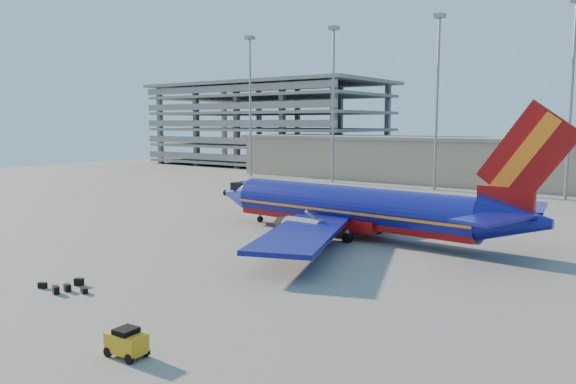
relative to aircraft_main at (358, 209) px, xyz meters
The scene contains 7 objects.
ground 6.12m from the aircraft_main, 134.81° to the right, with size 220.00×220.00×0.00m, color slate.
terminal_building 54.50m from the aircraft_main, 83.51° to the left, with size 122.00×16.00×8.50m.
parking_garage 96.65m from the aircraft_main, 133.18° to the left, with size 62.00×32.00×21.40m.
light_mast_row 44.66m from the aircraft_main, 88.43° to the left, with size 101.60×1.60×28.65m.
aircraft_main is the anchor object (origin of this frame).
baggage_tug 31.91m from the aircraft_main, 80.96° to the right, with size 2.03×1.31×1.41m.
luggage_pile 28.00m from the aircraft_main, 104.59° to the right, with size 3.94×2.59×0.52m.
Camera 1 is at (30.24, -43.75, 11.12)m, focal length 35.00 mm.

